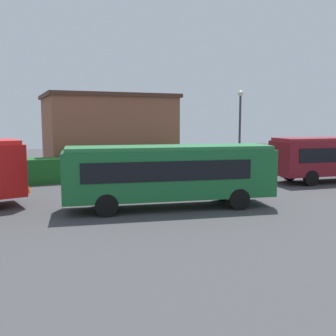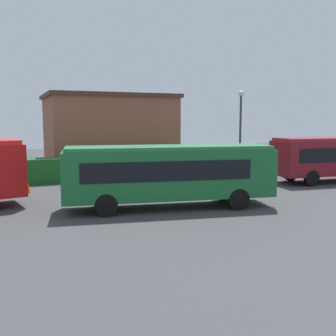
% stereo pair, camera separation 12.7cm
% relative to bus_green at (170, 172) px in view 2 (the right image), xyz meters
% --- Properties ---
extents(ground_plane, '(82.52, 82.52, 0.00)m').
position_rel_bus_green_xyz_m(ground_plane, '(1.21, 0.66, -1.72)').
color(ground_plane, '#424244').
extents(bus_green, '(10.15, 4.17, 2.96)m').
position_rel_bus_green_xyz_m(bus_green, '(0.00, 0.00, 0.00)').
color(bus_green, '#19602D').
rests_on(bus_green, ground_plane).
extents(bus_maroon, '(9.08, 3.46, 2.99)m').
position_rel_bus_green_xyz_m(bus_maroon, '(13.52, 3.03, 0.01)').
color(bus_maroon, maroon).
rests_on(bus_maroon, ground_plane).
extents(person_left, '(0.47, 0.46, 1.94)m').
position_rel_bus_green_xyz_m(person_left, '(11.99, 6.41, -0.68)').
color(person_left, maroon).
rests_on(person_left, ground_plane).
extents(person_right, '(0.37, 0.49, 1.75)m').
position_rel_bus_green_xyz_m(person_right, '(16.06, 6.18, -0.80)').
color(person_right, black).
rests_on(person_right, ground_plane).
extents(hedge_row, '(53.26, 1.58, 1.63)m').
position_rel_bus_green_xyz_m(hedge_row, '(1.21, 10.04, -0.91)').
color(hedge_row, '#1D5F25').
rests_on(hedge_row, ground_plane).
extents(depot_building, '(10.05, 8.02, 6.18)m').
position_rel_bus_green_xyz_m(depot_building, '(0.90, 15.11, 1.38)').
color(depot_building, brown).
rests_on(depot_building, ground_plane).
extents(traffic_cone, '(0.36, 0.36, 0.60)m').
position_rel_bus_green_xyz_m(traffic_cone, '(-5.99, 6.69, -1.42)').
color(traffic_cone, orange).
rests_on(traffic_cone, ground_plane).
extents(lamppost, '(0.36, 0.36, 6.01)m').
position_rel_bus_green_xyz_m(lamppost, '(6.86, 4.57, 1.99)').
color(lamppost, '#38383D').
rests_on(lamppost, ground_plane).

